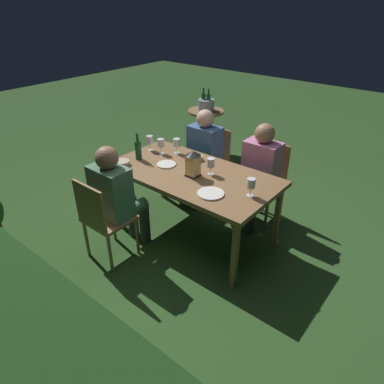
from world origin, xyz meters
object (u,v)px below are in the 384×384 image
object	(u,v)px
chair_side_left_b	(211,159)
bowl_bread	(198,158)
lantern_centerpiece	(193,162)
bowl_olives	(122,163)
dining_table	(192,177)
ice_bucket	(206,104)
wine_glass_a	(211,163)
plate_a	(166,164)
side_table	(206,124)
wine_glass_e	(150,140)
plate_b	(211,193)
person_in_pink	(258,171)
person_in_blue	(201,153)
chair_side_left_a	(265,177)
chair_side_right_b	(103,217)
green_bottle_on_table	(138,150)
wine_glass_b	(161,143)
wine_glass_d	(251,184)
person_in_green	(117,195)
wine_glass_c	(177,143)

from	to	relation	value
chair_side_left_b	bowl_bread	size ratio (longest dim) A/B	7.75
lantern_centerpiece	bowl_olives	xyz separation A→B (m)	(0.73, 0.27, -0.12)
dining_table	ice_bucket	world-z (taller)	ice_bucket
dining_table	chair_side_left_b	world-z (taller)	chair_side_left_b
wine_glass_a	plate_a	bearing A→B (deg)	14.37
ice_bucket	bowl_olives	bearing A→B (deg)	105.44
side_table	bowl_olives	bearing A→B (deg)	105.44
wine_glass_e	bowl_bread	bearing A→B (deg)	-167.75
dining_table	bowl_bread	distance (m)	0.32
dining_table	plate_b	bearing A→B (deg)	150.24
side_table	chair_side_left_b	bearing A→B (deg)	129.99
person_in_pink	person_in_blue	size ratio (longest dim) A/B	1.00
chair_side_left_a	person_in_pink	size ratio (longest dim) A/B	0.76
person_in_pink	chair_side_right_b	size ratio (longest dim) A/B	1.32
green_bottle_on_table	wine_glass_b	bearing A→B (deg)	-106.05
chair_side_left_a	wine_glass_d	xyz separation A→B (m)	(-0.30, 0.88, 0.38)
dining_table	plate_a	bearing A→B (deg)	6.37
person_in_blue	wine_glass_e	bearing A→B (deg)	55.73
green_bottle_on_table	plate_a	world-z (taller)	green_bottle_on_table
dining_table	person_in_blue	xyz separation A→B (m)	(0.39, -0.65, -0.05)
wine_glass_a	bowl_olives	size ratio (longest dim) A/B	1.06
green_bottle_on_table	bowl_bread	xyz separation A→B (m)	(-0.50, -0.38, -0.08)
chair_side_right_b	wine_glass_b	bearing A→B (deg)	-79.61
bowl_olives	wine_glass_a	bearing A→B (deg)	-153.87
dining_table	lantern_centerpiece	distance (m)	0.22
wine_glass_b	chair_side_right_b	bearing A→B (deg)	100.39
green_bottle_on_table	plate_a	xyz separation A→B (m)	(-0.33, -0.08, -0.10)
dining_table	person_in_green	bearing A→B (deg)	59.27
plate_b	bowl_olives	size ratio (longest dim) A/B	1.51
wine_glass_e	bowl_bread	distance (m)	0.61
chair_side_left_a	side_table	xyz separation A→B (m)	(1.69, -1.09, -0.02)
green_bottle_on_table	wine_glass_c	xyz separation A→B (m)	(-0.20, -0.39, 0.01)
person_in_blue	side_table	bearing A→B (deg)	-54.60
plate_a	ice_bucket	xyz separation A→B (m)	(0.98, -1.97, 0.04)
lantern_centerpiece	person_in_blue	bearing A→B (deg)	-57.84
person_in_pink	lantern_centerpiece	bearing A→B (deg)	64.59
person_in_blue	green_bottle_on_table	distance (m)	0.84
chair_side_right_b	plate_b	distance (m)	1.04
chair_side_left_a	wine_glass_e	xyz separation A→B (m)	(1.12, 0.70, 0.38)
lantern_centerpiece	wine_glass_c	size ratio (longest dim) A/B	1.57
lantern_centerpiece	wine_glass_a	bearing A→B (deg)	-128.69
person_in_green	person_in_blue	world-z (taller)	same
lantern_centerpiece	ice_bucket	world-z (taller)	ice_bucket
chair_side_left_a	wine_glass_b	distance (m)	1.24
dining_table	wine_glass_e	world-z (taller)	wine_glass_e
chair_side_right_b	wine_glass_a	distance (m)	1.15
bowl_olives	side_table	xyz separation A→B (m)	(0.62, -2.26, -0.31)
plate_a	ice_bucket	bearing A→B (deg)	-63.50
green_bottle_on_table	ice_bucket	size ratio (longest dim) A/B	0.84
chair_side_left_a	green_bottle_on_table	bearing A→B (deg)	42.83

